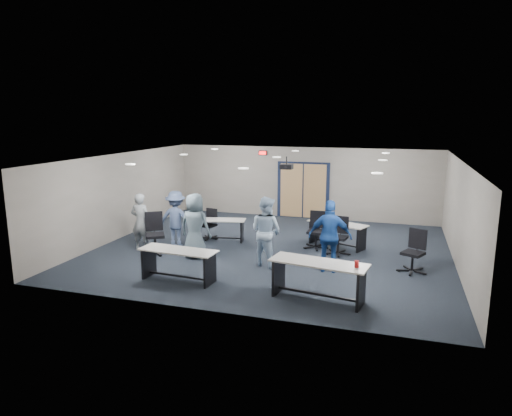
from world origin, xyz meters
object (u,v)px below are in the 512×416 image
(table_back_left, at_px, (218,226))
(person_back, at_px, (176,219))
(chair_loose_right, at_px, (413,252))
(chair_back_c, at_px, (316,230))
(table_front_right, at_px, (319,274))
(chair_loose_left, at_px, (155,234))
(table_back_right, at_px, (337,230))
(person_lightblue, at_px, (266,231))
(table_front_left, at_px, (178,259))
(person_navy, at_px, (330,236))
(chair_back_a, at_px, (208,224))
(person_plaid, at_px, (195,226))
(person_gray, at_px, (141,222))
(chair_back_d, at_px, (338,236))

(table_back_left, distance_m, person_back, 1.40)
(chair_loose_right, bearing_deg, chair_back_c, 178.59)
(table_front_right, distance_m, chair_loose_left, 5.33)
(table_back_right, distance_m, person_lightblue, 2.81)
(table_front_left, relative_size, person_navy, 1.04)
(table_front_right, distance_m, chair_back_a, 5.66)
(chair_back_a, xyz_separation_m, chair_back_c, (3.45, -0.03, 0.07))
(table_back_right, bearing_deg, chair_back_c, -123.30)
(person_navy, height_order, person_back, person_navy)
(table_back_left, bearing_deg, person_navy, -37.91)
(table_front_right, distance_m, person_lightblue, 2.56)
(table_front_left, relative_size, person_plaid, 1.06)
(table_front_left, distance_m, table_back_right, 5.15)
(chair_loose_right, height_order, person_back, person_back)
(chair_loose_left, xyz_separation_m, chair_loose_right, (6.94, 0.53, -0.05))
(person_plaid, height_order, person_navy, person_navy)
(table_back_left, height_order, chair_loose_right, chair_loose_right)
(table_back_left, height_order, person_plaid, person_plaid)
(table_back_right, bearing_deg, table_front_left, -106.77)
(person_gray, distance_m, person_navy, 5.52)
(person_gray, xyz_separation_m, person_plaid, (1.81, -0.20, 0.06))
(table_front_left, height_order, chair_back_d, chair_back_d)
(table_back_right, bearing_deg, table_back_left, -150.65)
(table_front_right, height_order, chair_back_d, chair_back_d)
(table_back_right, height_order, person_plaid, person_plaid)
(table_front_right, height_order, chair_loose_right, chair_loose_right)
(table_back_right, height_order, chair_loose_left, chair_loose_left)
(person_back, bearing_deg, chair_back_a, -126.60)
(chair_back_c, height_order, person_lightblue, person_lightblue)
(table_front_right, height_order, chair_back_a, table_front_right)
(table_back_right, relative_size, person_navy, 1.03)
(chair_back_a, bearing_deg, chair_loose_left, -101.37)
(table_back_left, height_order, chair_back_d, chair_back_d)
(table_front_left, height_order, table_back_left, table_front_left)
(table_front_right, distance_m, person_back, 5.50)
(table_back_left, bearing_deg, chair_loose_right, -24.36)
(chair_back_d, xyz_separation_m, person_navy, (-0.02, -1.53, 0.38))
(table_back_left, relative_size, person_plaid, 0.99)
(person_gray, bearing_deg, table_front_right, 158.50)
(chair_back_a, xyz_separation_m, person_back, (-0.58, -1.07, 0.36))
(chair_back_c, distance_m, person_back, 4.17)
(table_front_left, xyz_separation_m, person_gray, (-2.18, 1.95, 0.32))
(chair_back_a, relative_size, person_back, 0.57)
(chair_loose_left, distance_m, person_plaid, 1.28)
(chair_back_c, bearing_deg, person_gray, -159.76)
(person_navy, bearing_deg, chair_back_c, -73.57)
(table_back_left, bearing_deg, table_back_right, -4.16)
(table_front_right, xyz_separation_m, table_back_left, (-3.80, 3.70, -0.11))
(person_lightblue, height_order, person_back, person_lightblue)
(chair_back_c, height_order, person_navy, person_navy)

